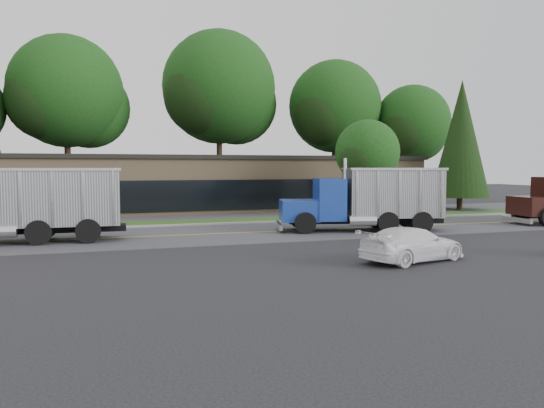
{
  "coord_description": "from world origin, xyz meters",
  "views": [
    {
      "loc": [
        -7.72,
        -17.41,
        3.42
      ],
      "look_at": [
        -0.36,
        4.58,
        1.8
      ],
      "focal_mm": 35.0,
      "sensor_mm": 36.0,
      "label": 1
    }
  ],
  "objects": [
    {
      "name": "ground",
      "position": [
        0.0,
        0.0,
        0.0
      ],
      "size": [
        140.0,
        140.0,
        0.0
      ],
      "primitive_type": "plane",
      "color": "#303034",
      "rests_on": "ground"
    },
    {
      "name": "road",
      "position": [
        0.0,
        9.0,
        0.0
      ],
      "size": [
        60.0,
        8.0,
        0.02
      ],
      "primitive_type": "cube",
      "color": "#525257",
      "rests_on": "ground"
    },
    {
      "name": "center_line",
      "position": [
        0.0,
        9.0,
        0.0
      ],
      "size": [
        60.0,
        0.12,
        0.01
      ],
      "primitive_type": "cube",
      "color": "gold",
      "rests_on": "ground"
    },
    {
      "name": "curb",
      "position": [
        0.0,
        13.2,
        0.0
      ],
      "size": [
        60.0,
        0.3,
        0.12
      ],
      "primitive_type": "cube",
      "color": "#9E9E99",
      "rests_on": "ground"
    },
    {
      "name": "grass_verge",
      "position": [
        0.0,
        15.0,
        0.0
      ],
      "size": [
        60.0,
        3.4,
        0.03
      ],
      "primitive_type": "cube",
      "color": "#284F1B",
      "rests_on": "ground"
    },
    {
      "name": "far_parking",
      "position": [
        0.0,
        20.0,
        0.0
      ],
      "size": [
        60.0,
        7.0,
        0.02
      ],
      "primitive_type": "cube",
      "color": "#525257",
      "rests_on": "ground"
    },
    {
      "name": "strip_mall",
      "position": [
        2.0,
        26.0,
        2.0
      ],
      "size": [
        32.0,
        12.0,
        4.0
      ],
      "primitive_type": "cube",
      "color": "tan",
      "rests_on": "ground"
    },
    {
      "name": "tree_far_b",
      "position": [
        -9.84,
        34.13,
        9.7
      ],
      "size": [
        10.65,
        10.03,
        15.19
      ],
      "color": "#382619",
      "rests_on": "ground"
    },
    {
      "name": "tree_far_c",
      "position": [
        4.18,
        34.14,
        10.68
      ],
      "size": [
        11.73,
        11.04,
        16.73
      ],
      "color": "#382619",
      "rests_on": "ground"
    },
    {
      "name": "tree_far_d",
      "position": [
        16.15,
        33.12,
        9.2
      ],
      "size": [
        10.11,
        9.51,
        14.42
      ],
      "color": "#382619",
      "rests_on": "ground"
    },
    {
      "name": "tree_far_e",
      "position": [
        24.13,
        31.1,
        7.65
      ],
      "size": [
        8.4,
        7.91,
        11.99
      ],
      "color": "#382619",
      "rests_on": "ground"
    },
    {
      "name": "evergreen_right",
      "position": [
        20.0,
        18.0,
        5.67
      ],
      "size": [
        4.54,
        4.54,
        10.32
      ],
      "color": "#382619",
      "rests_on": "ground"
    },
    {
      "name": "tree_verge",
      "position": [
        10.07,
        15.06,
        4.24
      ],
      "size": [
        4.67,
        4.39,
        6.66
      ],
      "color": "#382619",
      "rests_on": "ground"
    },
    {
      "name": "dump_truck_red",
      "position": [
        -10.8,
        8.76,
        1.81
      ],
      "size": [
        10.03,
        3.01,
        3.36
      ],
      "rotation": [
        0.0,
        0.0,
        3.1
      ],
      "color": "black",
      "rests_on": "ground"
    },
    {
      "name": "dump_truck_blue",
      "position": [
        6.25,
        7.75,
        1.81
      ],
      "size": [
        8.89,
        4.55,
        3.36
      ],
      "rotation": [
        0.0,
        0.0,
        2.89
      ],
      "color": "black",
      "rests_on": "ground"
    },
    {
      "name": "rally_car",
      "position": [
        3.17,
        -0.94,
        0.62
      ],
      "size": [
        4.61,
        2.83,
        1.25
      ],
      "primitive_type": "imported",
      "rotation": [
        0.0,
        0.0,
        1.84
      ],
      "color": "white",
      "rests_on": "ground"
    }
  ]
}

